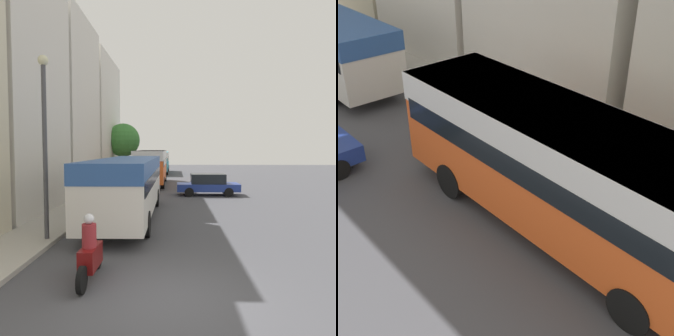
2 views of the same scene
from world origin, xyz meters
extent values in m
cylinder|color=black|center=(-3.15, 11.72, 0.50)|extent=(0.28, 1.00, 1.00)
cube|color=#EA5B23|center=(-1.93, 23.04, 1.83)|extent=(2.48, 9.70, 2.66)
cube|color=white|center=(-1.93, 23.04, 2.76)|extent=(2.51, 9.75, 0.80)
cube|color=black|center=(-1.93, 23.04, 2.16)|extent=(2.53, 9.31, 0.59)
cylinder|color=black|center=(-0.79, 26.05, 0.50)|extent=(0.28, 1.00, 1.00)
cylinder|color=black|center=(-3.07, 20.04, 0.50)|extent=(0.28, 1.00, 1.00)
cylinder|color=black|center=(-0.79, 20.04, 0.50)|extent=(0.28, 1.00, 1.00)
cylinder|color=black|center=(1.21, 17.16, 0.32)|extent=(0.64, 0.22, 0.64)
cylinder|color=#232838|center=(-4.95, 9.92, 0.52)|extent=(0.33, 0.33, 0.75)
cylinder|color=gray|center=(-4.95, 9.92, 1.21)|extent=(0.41, 0.41, 0.62)
sphere|color=tan|center=(-4.95, 9.92, 1.62)|extent=(0.20, 0.20, 0.20)
camera|label=1|loc=(0.21, -7.10, 3.36)|focal=35.00mm
camera|label=2|loc=(5.13, 29.17, 7.62)|focal=50.00mm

